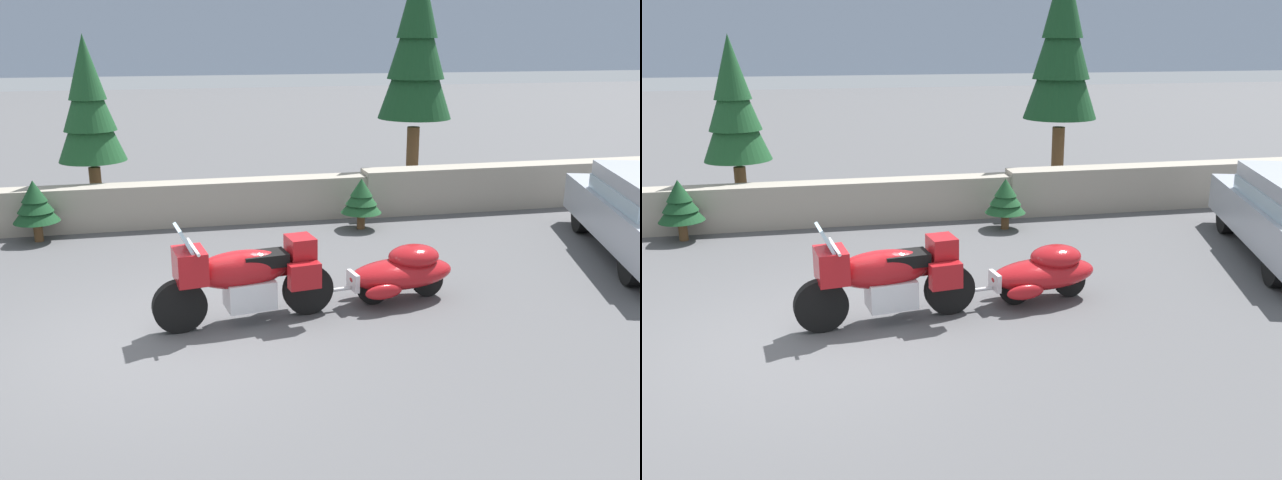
% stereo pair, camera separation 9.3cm
% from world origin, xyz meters
% --- Properties ---
extents(ground_plane, '(80.00, 80.00, 0.00)m').
position_xyz_m(ground_plane, '(0.00, 0.00, 0.00)').
color(ground_plane, '#4C4C4F').
extents(stone_guard_wall, '(24.00, 0.62, 0.91)m').
position_xyz_m(stone_guard_wall, '(0.76, 5.25, 0.43)').
color(stone_guard_wall, gray).
rests_on(stone_guard_wall, ground).
extents(distant_ridgeline, '(240.00, 80.00, 16.00)m').
position_xyz_m(distant_ridgeline, '(0.00, 95.24, 8.00)').
color(distant_ridgeline, '#99A8BF').
rests_on(distant_ridgeline, ground).
extents(touring_motorcycle, '(2.31, 0.94, 1.33)m').
position_xyz_m(touring_motorcycle, '(1.06, 0.37, 0.62)').
color(touring_motorcycle, black).
rests_on(touring_motorcycle, ground).
extents(car_shaped_trailer, '(2.23, 0.92, 0.76)m').
position_xyz_m(car_shaped_trailer, '(3.22, 0.67, 0.41)').
color(car_shaped_trailer, black).
rests_on(car_shaped_trailer, ground).
extents(pine_tree_tall, '(1.63, 1.63, 5.18)m').
position_xyz_m(pine_tree_tall, '(5.65, 6.99, 3.24)').
color(pine_tree_tall, brown).
rests_on(pine_tree_tall, ground).
extents(pine_tree_secondary, '(1.28, 1.28, 3.51)m').
position_xyz_m(pine_tree_secondary, '(-1.18, 6.15, 2.19)').
color(pine_tree_secondary, brown).
rests_on(pine_tree_secondary, ground).
extents(pine_sapling_near, '(0.76, 0.76, 0.95)m').
position_xyz_m(pine_sapling_near, '(3.67, 4.25, 0.60)').
color(pine_sapling_near, brown).
rests_on(pine_sapling_near, ground).
extents(pine_sapling_farther, '(0.78, 0.78, 1.09)m').
position_xyz_m(pine_sapling_farther, '(-2.07, 4.70, 0.68)').
color(pine_sapling_farther, brown).
rests_on(pine_sapling_farther, ground).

